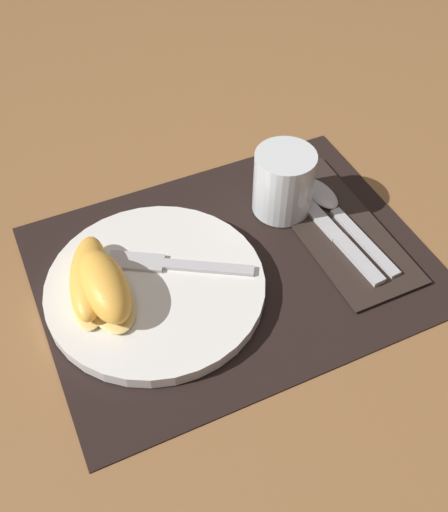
% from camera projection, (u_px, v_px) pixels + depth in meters
% --- Properties ---
extents(ground_plane, '(3.00, 3.00, 0.00)m').
position_uv_depth(ground_plane, '(234.00, 266.00, 0.74)').
color(ground_plane, olive).
extents(placemat, '(0.47, 0.36, 0.00)m').
position_uv_depth(placemat, '(234.00, 265.00, 0.74)').
color(placemat, black).
rests_on(placemat, ground_plane).
extents(plate, '(0.26, 0.26, 0.02)m').
position_uv_depth(plate, '(154.00, 285.00, 0.71)').
color(plate, white).
rests_on(plate, placemat).
extents(juice_glass, '(0.08, 0.08, 0.09)m').
position_uv_depth(juice_glass, '(283.00, 185.00, 0.78)').
color(juice_glass, silver).
rests_on(juice_glass, placemat).
extents(napkin, '(0.11, 0.26, 0.00)m').
position_uv_depth(napkin, '(338.00, 228.00, 0.78)').
color(napkin, '#2D231E').
rests_on(napkin, placemat).
extents(knife, '(0.03, 0.21, 0.01)m').
position_uv_depth(knife, '(331.00, 230.00, 0.77)').
color(knife, '#BCBCC1').
rests_on(knife, napkin).
extents(spoon, '(0.04, 0.20, 0.01)m').
position_uv_depth(spoon, '(332.00, 206.00, 0.80)').
color(spoon, '#BCBCC1').
rests_on(spoon, napkin).
extents(fork, '(0.16, 0.11, 0.00)m').
position_uv_depth(fork, '(170.00, 264.00, 0.72)').
color(fork, '#BCBCC1').
rests_on(fork, plate).
extents(citrus_wedge_0, '(0.08, 0.14, 0.04)m').
position_uv_depth(citrus_wedge_0, '(90.00, 279.00, 0.69)').
color(citrus_wedge_0, '#F4DB84').
rests_on(citrus_wedge_0, plate).
extents(citrus_wedge_1, '(0.06, 0.11, 0.05)m').
position_uv_depth(citrus_wedge_1, '(105.00, 288.00, 0.67)').
color(citrus_wedge_1, '#F4DB84').
rests_on(citrus_wedge_1, plate).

